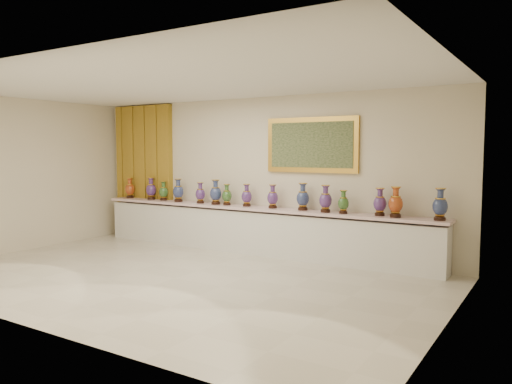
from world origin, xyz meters
TOP-DOWN VIEW (x-y plane):
  - ground at (0.00, 0.00)m, footprint 8.00×8.00m
  - room at (-2.36, 2.44)m, footprint 8.00×8.00m
  - counter at (0.00, 2.27)m, footprint 7.28×0.48m
  - vase_0 at (-3.32, 2.28)m, footprint 0.25×0.25m
  - vase_1 at (-2.67, 2.28)m, footprint 0.29×0.29m
  - vase_2 at (-2.31, 2.29)m, footprint 0.24×0.24m
  - vase_3 at (-1.85, 2.24)m, footprint 0.26×0.26m
  - vase_4 at (-1.26, 2.24)m, footprint 0.20×0.20m
  - vase_5 at (-0.86, 2.22)m, footprint 0.23×0.23m
  - vase_6 at (-0.60, 2.24)m, footprint 0.25×0.25m
  - vase_7 at (-0.15, 2.28)m, footprint 0.23×0.23m
  - vase_8 at (0.43, 2.27)m, footprint 0.21×0.21m
  - vase_9 at (1.06, 2.28)m, footprint 0.30×0.30m
  - vase_10 at (1.53, 2.21)m, footprint 0.27×0.27m
  - vase_11 at (1.86, 2.22)m, footprint 0.22×0.22m
  - vase_12 at (2.48, 2.28)m, footprint 0.22×0.22m
  - vase_13 at (2.76, 2.21)m, footprint 0.26×0.26m
  - vase_14 at (3.45, 2.22)m, footprint 0.28×0.28m
  - label_card at (-1.33, 2.13)m, footprint 0.10×0.06m

SIDE VIEW (x-z plane):
  - ground at x=0.00m, z-range 0.00..0.00m
  - counter at x=0.00m, z-range -0.01..0.89m
  - label_card at x=-1.33m, z-range 0.90..0.90m
  - vase_11 at x=1.86m, z-range 0.88..1.28m
  - vase_2 at x=-2.31m, z-range 0.88..1.30m
  - vase_6 at x=-0.60m, z-range 0.88..1.30m
  - vase_4 at x=-1.26m, z-range 0.88..1.31m
  - vase_7 at x=-0.15m, z-range 0.88..1.31m
  - vase_8 at x=0.43m, z-range 0.88..1.32m
  - vase_0 at x=-3.32m, z-range 0.88..1.34m
  - vase_12 at x=2.48m, z-range 0.88..1.34m
  - vase_10 at x=1.53m, z-range 0.88..1.35m
  - vase_3 at x=-1.85m, z-range 0.87..1.36m
  - vase_1 at x=-2.67m, z-range 0.87..1.36m
  - vase_9 at x=1.06m, z-range 0.87..1.37m
  - vase_5 at x=-0.86m, z-range 0.87..1.37m
  - vase_13 at x=2.76m, z-range 0.87..1.38m
  - vase_14 at x=3.45m, z-range 0.87..1.38m
  - room at x=-2.36m, z-range -2.41..5.59m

